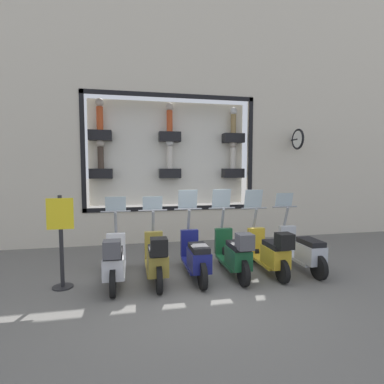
{
  "coord_description": "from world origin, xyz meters",
  "views": [
    {
      "loc": [
        -5.1,
        1.14,
        2.13
      ],
      "look_at": [
        1.9,
        -0.3,
        1.57
      ],
      "focal_mm": 28.0,
      "sensor_mm": 36.0,
      "label": 1
    }
  ],
  "objects_px": {
    "scooter_yellow_1": "(270,252)",
    "scooter_olive_4": "(156,258)",
    "scooter_green_2": "(234,253)",
    "scooter_white_5": "(114,261)",
    "scooter_silver_0": "(303,250)",
    "shop_sign_post": "(61,238)",
    "scooter_navy_3": "(196,256)"
  },
  "relations": [
    {
      "from": "scooter_green_2",
      "to": "scooter_yellow_1",
      "type": "bearing_deg",
      "value": -90.56
    },
    {
      "from": "scooter_yellow_1",
      "to": "scooter_olive_4",
      "type": "xyz_separation_m",
      "value": [
        0.0,
        2.29,
        0.01
      ]
    },
    {
      "from": "scooter_yellow_1",
      "to": "scooter_green_2",
      "type": "distance_m",
      "value": 0.76
    },
    {
      "from": "scooter_green_2",
      "to": "scooter_navy_3",
      "type": "height_order",
      "value": "scooter_green_2"
    },
    {
      "from": "scooter_yellow_1",
      "to": "shop_sign_post",
      "type": "xyz_separation_m",
      "value": [
        0.08,
        3.97,
        0.44
      ]
    },
    {
      "from": "scooter_olive_4",
      "to": "scooter_yellow_1",
      "type": "bearing_deg",
      "value": -90.04
    },
    {
      "from": "scooter_navy_3",
      "to": "scooter_olive_4",
      "type": "height_order",
      "value": "scooter_navy_3"
    },
    {
      "from": "scooter_yellow_1",
      "to": "shop_sign_post",
      "type": "bearing_deg",
      "value": 88.83
    },
    {
      "from": "scooter_green_2",
      "to": "scooter_navy_3",
      "type": "relative_size",
      "value": 1.0
    },
    {
      "from": "scooter_silver_0",
      "to": "scooter_white_5",
      "type": "height_order",
      "value": "scooter_silver_0"
    },
    {
      "from": "scooter_navy_3",
      "to": "shop_sign_post",
      "type": "height_order",
      "value": "scooter_navy_3"
    },
    {
      "from": "scooter_silver_0",
      "to": "scooter_olive_4",
      "type": "relative_size",
      "value": 1.0
    },
    {
      "from": "scooter_white_5",
      "to": "scooter_olive_4",
      "type": "bearing_deg",
      "value": -89.96
    },
    {
      "from": "scooter_silver_0",
      "to": "scooter_green_2",
      "type": "bearing_deg",
      "value": 92.17
    },
    {
      "from": "scooter_silver_0",
      "to": "shop_sign_post",
      "type": "bearing_deg",
      "value": 89.81
    },
    {
      "from": "scooter_silver_0",
      "to": "scooter_green_2",
      "type": "distance_m",
      "value": 1.53
    },
    {
      "from": "scooter_silver_0",
      "to": "scooter_yellow_1",
      "type": "height_order",
      "value": "scooter_yellow_1"
    },
    {
      "from": "scooter_silver_0",
      "to": "scooter_olive_4",
      "type": "distance_m",
      "value": 3.06
    },
    {
      "from": "scooter_green_2",
      "to": "scooter_white_5",
      "type": "distance_m",
      "value": 2.29
    },
    {
      "from": "scooter_olive_4",
      "to": "scooter_white_5",
      "type": "bearing_deg",
      "value": 90.04
    },
    {
      "from": "scooter_navy_3",
      "to": "scooter_white_5",
      "type": "relative_size",
      "value": 1.0
    },
    {
      "from": "scooter_navy_3",
      "to": "scooter_yellow_1",
      "type": "bearing_deg",
      "value": -92.61
    },
    {
      "from": "scooter_navy_3",
      "to": "scooter_olive_4",
      "type": "xyz_separation_m",
      "value": [
        -0.07,
        0.76,
        0.03
      ]
    },
    {
      "from": "scooter_white_5",
      "to": "scooter_navy_3",
      "type": "bearing_deg",
      "value": -87.44
    },
    {
      "from": "scooter_yellow_1",
      "to": "scooter_olive_4",
      "type": "relative_size",
      "value": 1.0
    },
    {
      "from": "scooter_navy_3",
      "to": "scooter_olive_4",
      "type": "bearing_deg",
      "value": 95.07
    },
    {
      "from": "scooter_yellow_1",
      "to": "scooter_green_2",
      "type": "bearing_deg",
      "value": 89.44
    },
    {
      "from": "scooter_yellow_1",
      "to": "shop_sign_post",
      "type": "relative_size",
      "value": 1.07
    },
    {
      "from": "scooter_olive_4",
      "to": "scooter_white_5",
      "type": "relative_size",
      "value": 1.0
    },
    {
      "from": "scooter_navy_3",
      "to": "scooter_white_5",
      "type": "bearing_deg",
      "value": 92.56
    },
    {
      "from": "scooter_yellow_1",
      "to": "scooter_navy_3",
      "type": "height_order",
      "value": "scooter_navy_3"
    },
    {
      "from": "scooter_yellow_1",
      "to": "shop_sign_post",
      "type": "distance_m",
      "value": 3.99
    }
  ]
}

